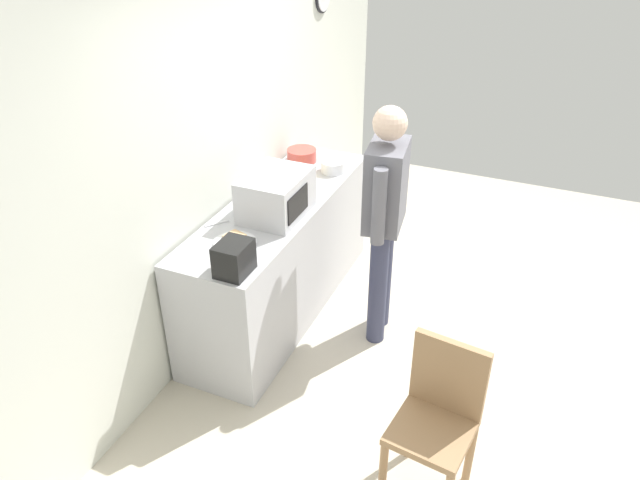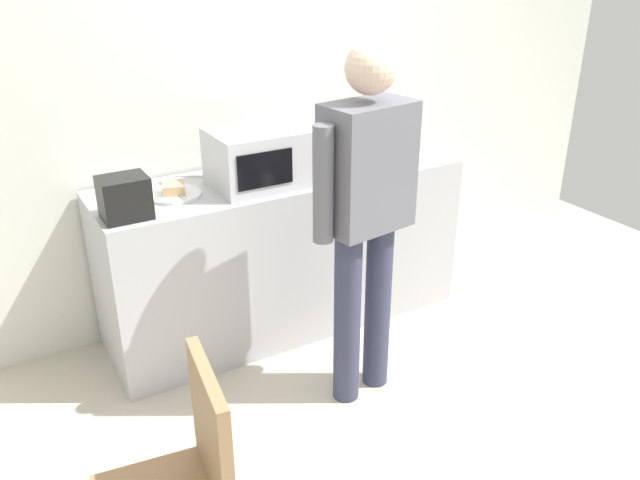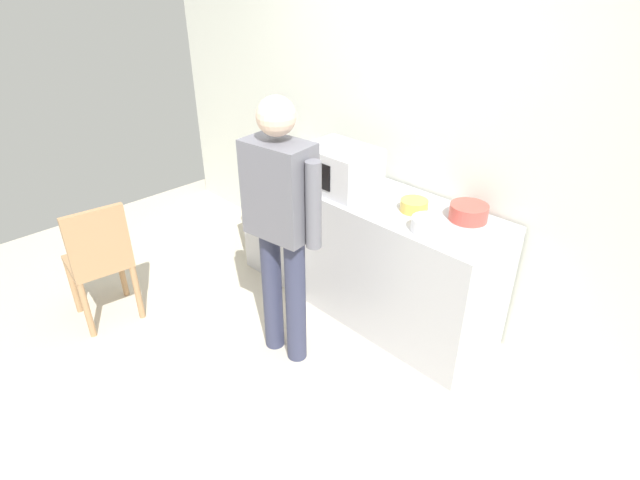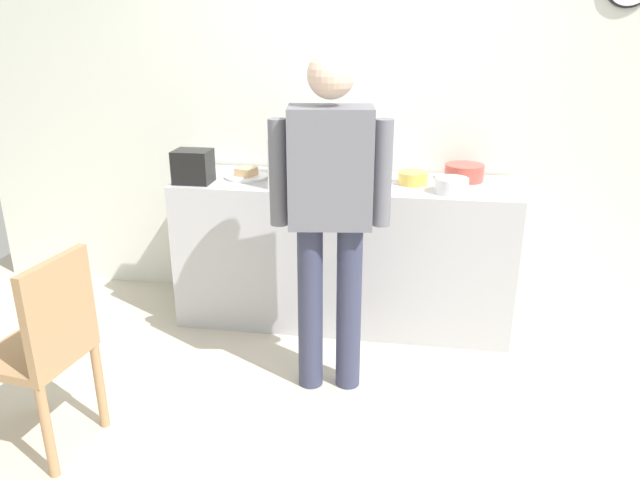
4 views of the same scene
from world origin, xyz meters
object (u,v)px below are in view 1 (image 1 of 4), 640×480
(cereal_bowl, at_px, (333,166))
(fork_utensil, at_px, (248,199))
(person_standing, at_px, (385,210))
(sandwich_plate, at_px, (235,241))
(salad_bowl, at_px, (302,174))
(wooden_chair, at_px, (438,415))
(microwave, at_px, (276,195))
(spoon_utensil, at_px, (217,223))
(mixing_bowl, at_px, (302,155))
(toaster, at_px, (234,258))

(cereal_bowl, bearing_deg, fork_utensil, 151.17)
(person_standing, bearing_deg, sandwich_plate, 129.52)
(salad_bowl, distance_m, wooden_chair, 2.19)
(microwave, relative_size, salad_bowl, 2.79)
(sandwich_plate, height_order, spoon_utensil, sandwich_plate)
(sandwich_plate, xyz_separation_m, fork_utensil, (0.57, 0.22, -0.01))
(sandwich_plate, bearing_deg, spoon_utensil, 54.05)
(fork_utensil, height_order, wooden_chair, wooden_chair)
(cereal_bowl, relative_size, fork_utensil, 1.12)
(spoon_utensil, xyz_separation_m, person_standing, (0.47, -1.02, 0.09))
(sandwich_plate, distance_m, fork_utensil, 0.61)
(mixing_bowl, distance_m, wooden_chair, 2.51)
(sandwich_plate, relative_size, cereal_bowl, 1.45)
(microwave, height_order, spoon_utensil, microwave)
(microwave, bearing_deg, wooden_chair, -124.29)
(microwave, distance_m, salad_bowl, 0.60)
(mixing_bowl, relative_size, wooden_chair, 0.25)
(microwave, xyz_separation_m, cereal_bowl, (0.81, -0.09, -0.11))
(spoon_utensil, distance_m, person_standing, 1.13)
(microwave, distance_m, sandwich_plate, 0.48)
(mixing_bowl, bearing_deg, microwave, -166.16)
(salad_bowl, relative_size, toaster, 0.81)
(spoon_utensil, relative_size, person_standing, 0.10)
(mixing_bowl, height_order, spoon_utensil, mixing_bowl)
(fork_utensil, bearing_deg, person_standing, -85.65)
(fork_utensil, bearing_deg, cereal_bowl, -28.83)
(person_standing, bearing_deg, spoon_utensil, 114.71)
(toaster, height_order, spoon_utensil, toaster)
(cereal_bowl, height_order, mixing_bowl, mixing_bowl)
(person_standing, bearing_deg, wooden_chair, -148.91)
(salad_bowl, relative_size, person_standing, 0.10)
(microwave, relative_size, person_standing, 0.29)
(sandwich_plate, bearing_deg, microwave, -8.73)
(wooden_chair, bearing_deg, sandwich_plate, 71.01)
(sandwich_plate, bearing_deg, salad_bowl, 0.59)
(mixing_bowl, bearing_deg, spoon_utensil, 175.65)
(person_standing, xyz_separation_m, wooden_chair, (-1.15, -0.69, -0.50))
(salad_bowl, distance_m, mixing_bowl, 0.34)
(salad_bowl, height_order, toaster, toaster)
(fork_utensil, height_order, person_standing, person_standing)
(salad_bowl, distance_m, fork_utensil, 0.51)
(toaster, distance_m, wooden_chair, 1.42)
(microwave, bearing_deg, cereal_bowl, -6.38)
(toaster, bearing_deg, sandwich_plate, 30.05)
(cereal_bowl, height_order, toaster, toaster)
(toaster, relative_size, fork_utensil, 1.29)
(mixing_bowl, xyz_separation_m, wooden_chair, (-1.86, -1.63, -0.46))
(salad_bowl, bearing_deg, wooden_chair, -136.08)
(microwave, bearing_deg, mixing_bowl, 13.84)
(toaster, bearing_deg, spoon_utensil, 41.45)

